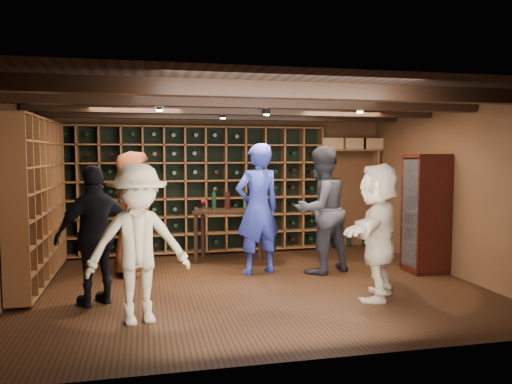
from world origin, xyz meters
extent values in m
plane|color=black|center=(0.00, 0.00, 0.00)|extent=(6.00, 6.00, 0.00)
plane|color=#53331C|center=(0.00, 2.50, 1.25)|extent=(6.00, 0.00, 6.00)
plane|color=#53331C|center=(0.00, -2.50, 1.25)|extent=(6.00, 0.00, 6.00)
plane|color=#53331C|center=(-3.00, 0.00, 1.25)|extent=(0.00, 5.00, 5.00)
plane|color=#53331C|center=(3.00, 0.00, 1.25)|extent=(0.00, 5.00, 5.00)
plane|color=black|center=(0.00, 0.00, 2.50)|extent=(6.00, 6.00, 0.00)
cube|color=black|center=(0.00, -1.60, 2.42)|extent=(5.90, 0.18, 0.16)
cube|color=black|center=(0.00, -0.50, 2.42)|extent=(5.90, 0.18, 0.16)
cube|color=black|center=(0.00, 0.60, 2.42)|extent=(5.90, 0.18, 0.16)
cube|color=black|center=(0.00, 1.70, 2.42)|extent=(5.90, 0.18, 0.16)
cylinder|color=black|center=(-1.20, 0.00, 2.39)|extent=(0.10, 0.10, 0.10)
cylinder|color=black|center=(0.30, 0.40, 2.39)|extent=(0.10, 0.10, 0.10)
cylinder|color=black|center=(1.40, -0.30, 2.39)|extent=(0.10, 0.10, 0.10)
cylinder|color=black|center=(-0.20, 1.20, 2.39)|extent=(0.10, 0.10, 0.10)
cube|color=brown|center=(-0.52, 2.33, 1.15)|extent=(4.65, 0.30, 2.20)
cube|color=black|center=(-0.52, 2.33, 1.15)|extent=(4.56, 0.02, 2.16)
cube|color=brown|center=(-2.83, 0.82, 1.15)|extent=(0.30, 2.65, 2.20)
cube|color=black|center=(-2.83, 0.82, 1.15)|extent=(0.29, 0.02, 2.16)
cube|color=brown|center=(2.40, 2.32, 1.85)|extent=(1.15, 0.32, 0.04)
cube|color=brown|center=(2.92, 2.32, 0.93)|extent=(0.05, 0.28, 1.85)
cube|color=brown|center=(1.88, 2.32, 0.93)|extent=(0.05, 0.28, 1.85)
cube|color=#A78153|center=(2.00, 2.32, 1.97)|extent=(0.40, 0.30, 0.20)
cube|color=#A78153|center=(2.45, 2.32, 1.97)|extent=(0.40, 0.30, 0.20)
cube|color=#A78153|center=(2.80, 2.32, 1.97)|extent=(0.40, 0.30, 0.20)
cube|color=black|center=(2.72, 0.20, 0.05)|extent=(0.55, 0.50, 0.10)
cube|color=black|center=(2.72, 0.20, 0.90)|extent=(0.55, 0.50, 1.70)
cube|color=white|center=(2.46, 0.20, 0.90)|extent=(0.01, 0.46, 1.60)
cube|color=black|center=(2.72, 0.20, 0.90)|extent=(0.50, 0.44, 0.02)
sphere|color=#59260C|center=(2.70, 0.20, 1.00)|extent=(0.18, 0.18, 0.18)
imported|color=navy|center=(0.23, 0.66, 0.97)|extent=(0.80, 0.62, 1.94)
imported|color=black|center=(1.17, 0.52, 0.95)|extent=(1.12, 1.00, 1.89)
imported|color=maroon|center=(-1.57, 0.97, 0.91)|extent=(0.69, 0.96, 1.82)
imported|color=black|center=(-1.97, -0.42, 0.83)|extent=(1.04, 0.83, 1.65)
imported|color=#9C8E6B|center=(-1.47, -1.18, 0.84)|extent=(1.18, 0.82, 1.68)
imported|color=tan|center=(1.40, -0.90, 0.83)|extent=(1.34, 1.52, 1.67)
cube|color=black|center=(-0.03, 1.55, 0.84)|extent=(1.27, 0.93, 0.05)
cube|color=black|center=(-0.60, 1.51, 0.41)|extent=(0.07, 0.07, 0.82)
cube|color=black|center=(0.38, 1.14, 0.41)|extent=(0.07, 0.07, 0.82)
cube|color=black|center=(-0.44, 1.96, 0.41)|extent=(0.07, 0.07, 0.82)
cube|color=black|center=(0.54, 1.59, 0.41)|extent=(0.07, 0.07, 0.82)
cylinder|color=black|center=(-0.28, 1.69, 1.00)|extent=(0.07, 0.07, 0.28)
cylinder|color=black|center=(-0.06, 1.61, 1.00)|extent=(0.07, 0.07, 0.28)
cylinder|color=black|center=(0.21, 1.51, 1.00)|extent=(0.07, 0.07, 0.28)
camera|label=1|loc=(-1.39, -6.49, 1.79)|focal=35.00mm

